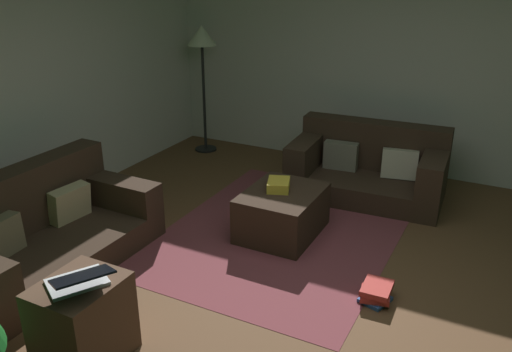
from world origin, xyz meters
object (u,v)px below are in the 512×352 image
Objects in this scene: couch_right at (369,168)px; ottoman at (282,213)px; laptop at (79,280)px; corner_lamp at (202,45)px; tv_remote at (279,190)px; book_stack at (376,293)px; side_table at (83,322)px; gift_box at (279,185)px; couch_left at (42,232)px.

couch_right is 2.02× the size of ottoman.
corner_lamp is at bearing 22.02° from laptop.
book_stack is (-0.63, -1.09, -0.37)m from tv_remote.
ottoman is 1.43× the size of side_table.
gift_box is at bearing -7.74° from laptop.
side_table is at bearing 72.55° from couch_right.
tv_remote is (1.36, -1.51, 0.15)m from couch_left.
gift_box is 0.49× the size of laptop.
tv_remote is at bearing -142.28° from gift_box.
couch_right is at bearing -19.31° from ottoman.
side_table reaches higher than gift_box.
corner_lamp is (1.66, 1.87, 1.16)m from ottoman.
couch_right is 6.51× the size of gift_box.
couch_left is 3.48× the size of laptop.
couch_left is 3.22m from corner_lamp.
laptop is at bearing -120.11° from side_table.
tv_remote is 2.12m from side_table.
gift_box is 0.15× the size of corner_lamp.
ottoman is 1.24m from book_stack.
book_stack is at bearing -45.12° from side_table.
ottoman is at bearing 58.99° from book_stack.
book_stack is at bearing -96.78° from tv_remote.
ottoman is 3.22× the size of gift_box.
side_table reaches higher than tv_remote.
corner_lamp is at bearing -13.44° from couch_right.
laptop is 1.79× the size of book_stack.
side_table is at bearing 169.22° from ottoman.
couch_right reaches higher than laptop.
couch_right is at bearing -21.96° from gift_box.
book_stack is at bearing -128.07° from corner_lamp.
corner_lamp reaches higher than ottoman.
corner_lamp is at bearing -172.91° from couch_left.
couch_right is 3.43m from side_table.
tv_remote is (-1.25, 0.47, 0.14)m from couch_right.
couch_left is at bearing -173.76° from corner_lamp.
side_table is (-2.11, 0.34, -0.18)m from gift_box.
laptop reaches higher than ottoman.
gift_box is 2.60m from corner_lamp.
ottoman is at bearing -10.78° from side_table.
tv_remote is at bearing 59.74° from book_stack.
gift_box is 0.05m from tv_remote.
laptop is (-0.75, -1.19, 0.33)m from couch_left.
couch_left reaches higher than book_stack.
couch_left is 1.45m from laptop.
side_table is at bearing -158.50° from corner_lamp.
gift_box is at bearing 133.94° from couch_left.
book_stack is at bearing -43.51° from laptop.
tv_remote reaches higher than book_stack.
gift_box is 2.15m from side_table.
book_stack is (0.73, -2.59, -0.22)m from couch_left.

